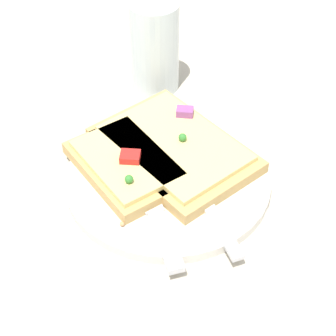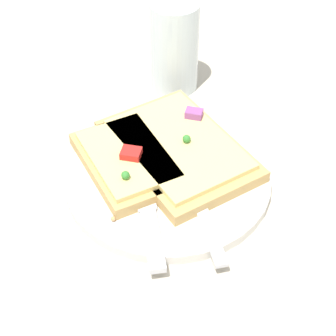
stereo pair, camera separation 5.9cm
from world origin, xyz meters
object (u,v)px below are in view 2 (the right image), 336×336
at_px(fork, 188,173).
at_px(drinking_glass, 174,46).
at_px(pizza_slice_main, 178,149).
at_px(pizza_slice_corner, 128,160).
at_px(plate, 168,179).
at_px(knife, 147,205).

distance_m(fork, drinking_glass, 0.19).
xyz_separation_m(pizza_slice_main, drinking_glass, (0.09, 0.12, 0.04)).
bearing_deg(pizza_slice_corner, fork, 51.25).
relative_size(plate, drinking_glass, 1.89).
bearing_deg(pizza_slice_corner, pizza_slice_main, 81.43).
distance_m(plate, fork, 0.02).
height_order(knife, pizza_slice_main, pizza_slice_main).
relative_size(fork, knife, 1.17).
height_order(plate, pizza_slice_corner, pizza_slice_corner).
height_order(pizza_slice_main, pizza_slice_corner, same).
bearing_deg(pizza_slice_main, pizza_slice_corner, 76.71).
relative_size(knife, pizza_slice_main, 0.96).
height_order(plate, drinking_glass, drinking_glass).
bearing_deg(knife, pizza_slice_main, -32.00).
xyz_separation_m(plate, pizza_slice_corner, (-0.03, 0.04, 0.02)).
relative_size(knife, drinking_glass, 1.52).
xyz_separation_m(knife, pizza_slice_main, (0.08, 0.04, 0.01)).
bearing_deg(pizza_slice_main, knife, 124.77).
distance_m(pizza_slice_corner, drinking_glass, 0.18).
relative_size(fork, pizza_slice_corner, 1.43).
bearing_deg(drinking_glass, pizza_slice_main, -128.34).
height_order(fork, pizza_slice_corner, pizza_slice_corner).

